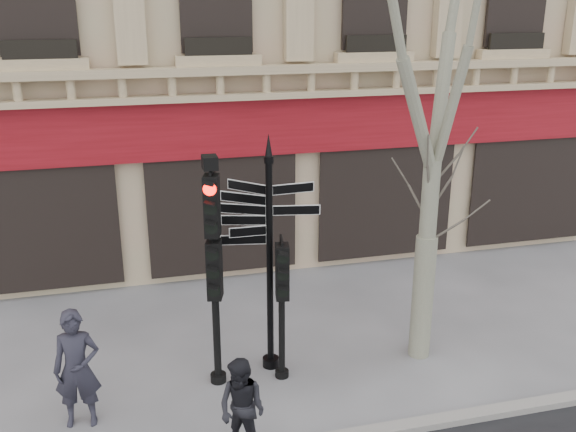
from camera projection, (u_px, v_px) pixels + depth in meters
name	position (u px, v px, depth m)	size (l,w,h in m)	color
ground	(272.00, 396.00, 10.69)	(80.00, 80.00, 0.00)	#58585D
fingerpost	(269.00, 216.00, 10.64)	(2.28, 2.28, 4.24)	black
traffic_signal_main	(213.00, 245.00, 10.28)	(0.51, 0.43, 3.99)	black
traffic_signal_secondary	(282.00, 286.00, 10.67)	(0.46, 0.37, 2.49)	black
pedestrian_a	(77.00, 369.00, 9.70)	(0.70, 0.46, 1.92)	#23222E
pedestrian_b	(242.00, 409.00, 9.07)	(0.74, 0.58, 1.53)	black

